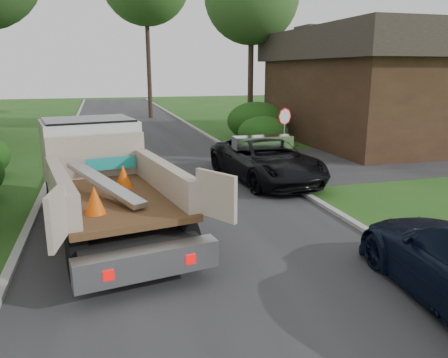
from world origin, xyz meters
name	(u,v)px	position (x,y,z in m)	size (l,w,h in m)	color
ground	(221,273)	(0.00, 0.00, 0.00)	(120.00, 120.00, 0.00)	#244E16
road	(157,168)	(0.00, 10.00, 0.00)	(8.00, 90.00, 0.02)	#28282B
side_street	(418,157)	(12.00, 9.00, 0.01)	(16.00, 7.00, 0.02)	#28282B
curb_left	(52,173)	(-4.10, 10.00, 0.06)	(0.20, 90.00, 0.12)	#9E9E99
curb_right	(251,161)	(4.10, 10.00, 0.06)	(0.20, 90.00, 0.12)	#9E9E99
stop_sign	(284,124)	(5.20, 9.00, 1.78)	(0.71, 0.32, 2.48)	slate
house_right	(378,85)	(13.00, 14.00, 3.16)	(9.72, 12.96, 6.20)	#352115
hedge_right_a	(263,133)	(5.80, 13.00, 0.85)	(2.60, 2.60, 1.70)	#1C420F
hedge_right_b	(256,121)	(6.50, 16.00, 1.10)	(3.38, 3.38, 2.21)	#1C420F
flatbed_truck	(99,170)	(-2.25, 3.79, 1.44)	(4.08, 7.37, 2.65)	black
black_pickup	(266,160)	(3.60, 6.88, 0.78)	(2.59, 5.62, 1.56)	black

